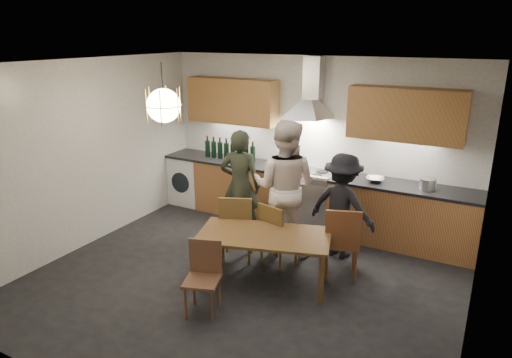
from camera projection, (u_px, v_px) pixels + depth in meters
The scene contains 17 objects.
ground at pixel (243, 281), 5.62m from camera, with size 5.00×5.00×0.00m, color black.
room_shell at pixel (242, 146), 5.10m from camera, with size 5.02×4.52×2.61m.
counter_run at pixel (306, 199), 7.11m from camera, with size 5.00×0.62×0.90m.
range_stove at pixel (305, 199), 7.12m from camera, with size 0.90×0.60×0.92m.
wall_fixtures at pixel (311, 106), 6.78m from camera, with size 4.30×0.54×1.10m.
pendant_lamp at pixel (164, 106), 5.35m from camera, with size 0.43×0.43×0.70m.
dining_table at pixel (264, 240), 5.39m from camera, with size 1.70×1.18×0.65m.
chair_back_left at pixel (237, 224), 5.95m from camera, with size 0.55×0.55×0.93m.
chair_back_mid at pixel (275, 232), 5.81m from camera, with size 0.48×0.48×0.87m.
chair_back_right at pixel (342, 239), 5.53m from camera, with size 0.54×0.54×0.94m.
chair_front at pixel (204, 272), 4.92m from camera, with size 0.46×0.46×0.80m.
person_left at pixel (240, 185), 6.57m from camera, with size 0.60×0.39×1.64m, color black.
person_mid at pixel (284, 187), 6.17m from camera, with size 0.90×0.70×1.85m, color beige.
person_right at pixel (342, 206), 6.06m from camera, with size 0.93×0.53×1.44m, color black.
mixing_bowl at pixel (375, 180), 6.47m from camera, with size 0.26×0.26×0.06m, color silver.
stock_pot at pixel (427, 184), 6.13m from camera, with size 0.21×0.21×0.15m, color silver.
wine_bottles at pixel (230, 149), 7.55m from camera, with size 0.96×0.08×0.35m.
Camera 1 is at (2.50, -4.30, 2.91)m, focal length 32.00 mm.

